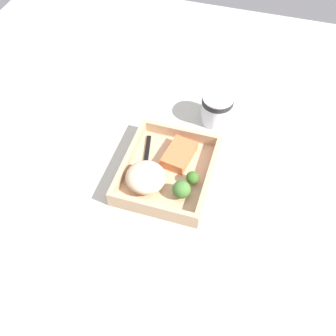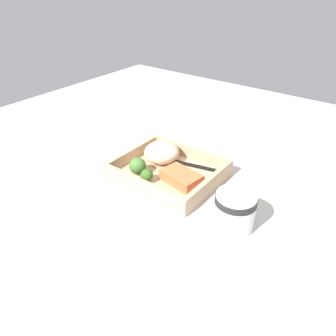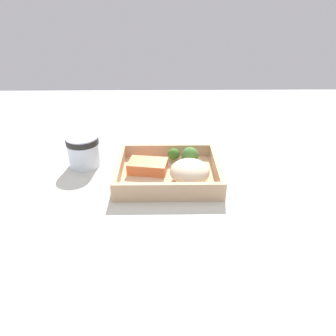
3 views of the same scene
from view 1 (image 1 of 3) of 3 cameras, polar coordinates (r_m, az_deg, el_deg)
The scene contains 10 objects.
ground_plane at distance 96.88cm, azimuth 0.00°, elevation -1.35°, with size 160.00×160.00×2.00cm, color #BBBAAE.
takeout_tray at distance 95.60cm, azimuth 0.00°, elevation -0.78°, with size 25.04×21.27×1.20cm, color tan.
tray_rim at distance 93.87cm, azimuth 0.00°, elevation 0.03°, with size 25.04×21.27×3.18cm.
salmon_fillet at distance 96.87cm, azimuth 1.63°, elevation 1.97°, with size 9.37×6.03×2.65cm, color #DD7040.
mashed_potatoes at distance 90.98cm, azimuth -3.27°, elevation -1.37°, with size 9.27×9.42×5.25cm, color beige.
broccoli_floret_1 at distance 89.15cm, azimuth 1.96°, elevation -3.15°, with size 4.25×4.25×4.59cm.
broccoli_floret_2 at distance 91.69cm, azimuth 3.56°, elevation -1.43°, with size 3.07×3.07×3.63cm.
fork at distance 96.72cm, azimuth -3.28°, elevation 0.75°, with size 15.77×5.14×0.44cm.
paper_cup at distance 106.22cm, azimuth 7.11°, elevation 8.68°, with size 8.35×8.35×8.13cm.
receipt_slip at distance 97.11cm, azimuth 13.08°, elevation -2.02°, with size 8.77×15.54×0.24cm, color white.
Camera 1 is at (55.50, 16.82, 76.60)cm, focal length 42.00 mm.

